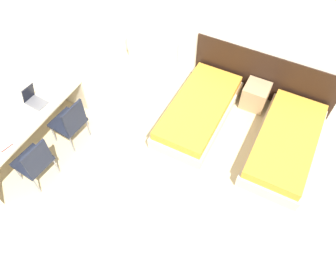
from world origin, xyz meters
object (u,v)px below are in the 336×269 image
(nightstand, at_px, (255,96))
(chair_near_laptop, at_px, (70,121))
(bed_near_window, at_px, (199,111))
(laptop, at_px, (34,99))
(chair_near_notebook, at_px, (34,161))
(bed_near_door, at_px, (285,144))

(nightstand, height_order, chair_near_laptop, chair_near_laptop)
(bed_near_window, bearing_deg, laptop, -146.32)
(chair_near_notebook, xyz_separation_m, laptop, (-0.55, 0.76, 0.30))
(chair_near_laptop, bearing_deg, bed_near_door, 28.38)
(chair_near_laptop, bearing_deg, nightstand, 46.64)
(chair_near_laptop, relative_size, chair_near_notebook, 1.00)
(chair_near_notebook, relative_size, laptop, 2.66)
(bed_near_window, relative_size, nightstand, 4.32)
(bed_near_window, xyz_separation_m, bed_near_door, (1.52, 0.00, 0.00))
(nightstand, distance_m, laptop, 3.72)
(chair_near_laptop, height_order, chair_near_notebook, same)
(nightstand, bearing_deg, chair_near_laptop, -138.13)
(chair_near_laptop, xyz_separation_m, chair_near_notebook, (-0.00, -0.83, 0.00))
(nightstand, distance_m, chair_near_notebook, 3.82)
(chair_near_notebook, bearing_deg, bed_near_door, 40.47)
(nightstand, height_order, laptop, laptop)
(chair_near_laptop, distance_m, chair_near_notebook, 0.83)
(bed_near_door, distance_m, nightstand, 1.08)
(bed_near_window, relative_size, chair_near_notebook, 2.19)
(bed_near_door, relative_size, laptop, 5.82)
(bed_near_window, distance_m, chair_near_laptop, 2.15)
(bed_near_window, xyz_separation_m, chair_near_laptop, (-1.63, -1.37, 0.30))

